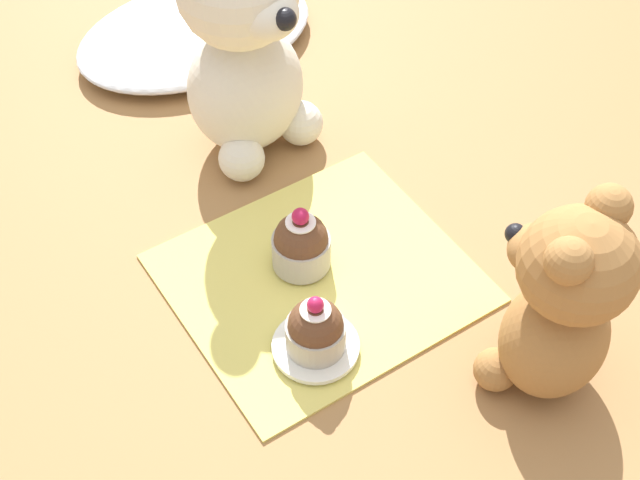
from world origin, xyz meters
TOP-DOWN VIEW (x-y plane):
  - ground_plane at (0.00, 0.00)m, footprint 4.00×4.00m
  - knitted_placemat at (0.00, 0.00)m, footprint 0.27×0.24m
  - tulle_cloth at (0.08, 0.39)m, footprint 0.30×0.21m
  - teddy_bear_cream at (0.04, 0.20)m, footprint 0.14×0.14m
  - teddy_bear_tan at (0.10, -0.19)m, footprint 0.12×0.12m
  - cupcake_near_cream_bear at (-0.01, 0.02)m, footprint 0.06×0.06m
  - saucer_plate at (-0.05, -0.07)m, footprint 0.08×0.08m
  - cupcake_near_tan_bear at (-0.05, -0.07)m, footprint 0.05×0.05m

SIDE VIEW (x-z plane):
  - ground_plane at x=0.00m, z-range 0.00..0.00m
  - knitted_placemat at x=0.00m, z-range 0.00..0.01m
  - saucer_plate at x=-0.05m, z-range 0.01..0.01m
  - tulle_cloth at x=0.08m, z-range 0.00..0.03m
  - cupcake_near_cream_bear at x=-0.01m, z-range 0.00..0.07m
  - cupcake_near_tan_bear at x=-0.05m, z-range 0.00..0.07m
  - teddy_bear_tan at x=0.10m, z-range 0.00..0.20m
  - teddy_bear_cream at x=0.04m, z-range 0.00..0.26m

